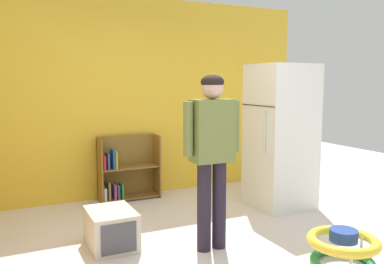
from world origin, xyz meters
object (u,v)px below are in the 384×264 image
at_px(bookshelf, 125,172).
at_px(standing_person, 212,146).
at_px(pet_carrier, 111,229).
at_px(refrigerator, 281,136).
at_px(baby_walker, 343,248).

distance_m(bookshelf, standing_person, 2.05).
bearing_deg(pet_carrier, refrigerator, 9.19).
distance_m(refrigerator, standing_person, 1.63).
bearing_deg(refrigerator, standing_person, -150.26).
relative_size(bookshelf, pet_carrier, 1.54).
xyz_separation_m(bookshelf, pet_carrier, (-0.57, -1.50, -0.19)).
bearing_deg(baby_walker, pet_carrier, 143.45).
bearing_deg(baby_walker, bookshelf, 112.04).
height_order(refrigerator, bookshelf, refrigerator).
bearing_deg(standing_person, pet_carrier, 152.20).
height_order(refrigerator, standing_person, refrigerator).
bearing_deg(baby_walker, refrigerator, 70.30).
height_order(baby_walker, pet_carrier, pet_carrier).
height_order(bookshelf, standing_person, standing_person).
relative_size(baby_walker, pet_carrier, 1.09).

